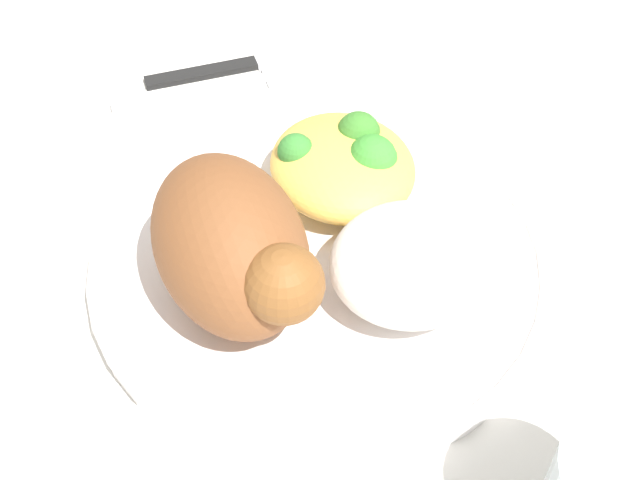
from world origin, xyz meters
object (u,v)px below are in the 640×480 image
object	(u,v)px
mac_cheese_with_broccoli	(345,163)
fork	(226,85)
rice_pile	(411,263)
knife	(254,62)
plate	(320,261)
roasted_chicken	(234,247)

from	to	relation	value
mac_cheese_with_broccoli	fork	size ratio (longest dim) A/B	0.64
rice_pile	knife	bearing A→B (deg)	-179.78
plate	mac_cheese_with_broccoli	xyz separation A→B (m)	(-0.04, 0.03, 0.03)
fork	roasted_chicken	bearing A→B (deg)	-16.58
plate	fork	bearing A→B (deg)	178.30
rice_pile	fork	xyz separation A→B (m)	(-0.22, -0.03, -0.03)
mac_cheese_with_broccoli	fork	bearing A→B (deg)	-168.07
fork	mac_cheese_with_broccoli	bearing A→B (deg)	11.93
fork	rice_pile	bearing A→B (deg)	7.14
mac_cheese_with_broccoli	knife	distance (m)	0.15
roasted_chicken	fork	world-z (taller)	roasted_chicken
roasted_chicken	knife	bearing A→B (deg)	158.07
plate	knife	size ratio (longest dim) A/B	1.35
fork	knife	bearing A→B (deg)	121.57
rice_pile	fork	distance (m)	0.23
roasted_chicken	plate	bearing A→B (deg)	104.26
roasted_chicken	rice_pile	bearing A→B (deg)	71.09
plate	fork	size ratio (longest dim) A/B	1.80
fork	knife	size ratio (longest dim) A/B	0.75
plate	mac_cheese_with_broccoli	size ratio (longest dim) A/B	2.81
knife	rice_pile	bearing A→B (deg)	0.22
rice_pile	knife	distance (m)	0.24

